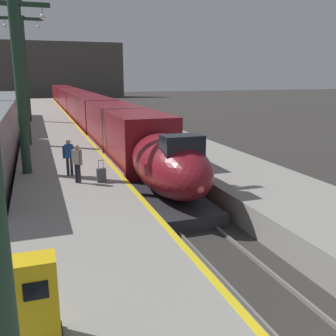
{
  "coord_description": "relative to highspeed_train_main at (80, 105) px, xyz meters",
  "views": [
    {
      "loc": [
        -5.34,
        -2.93,
        5.61
      ],
      "look_at": [
        -0.21,
        11.88,
        1.8
      ],
      "focal_mm": 40.88,
      "sensor_mm": 36.0,
      "label": 1
    }
  ],
  "objects": [
    {
      "name": "highspeed_train_main",
      "position": [
        0.0,
        0.0,
        0.0
      ],
      "size": [
        2.92,
        75.44,
        3.6
      ],
      "color": "maroon",
      "rests_on": "ground"
    },
    {
      "name": "rail_main_left",
      "position": [
        -0.75,
        -18.32,
        -1.91
      ],
      "size": [
        0.08,
        110.0,
        0.12
      ],
      "primitive_type": "cube",
      "color": "slate",
      "rests_on": "ground"
    },
    {
      "name": "rail_secondary_right",
      "position": [
        -7.35,
        -18.32,
        -1.91
      ],
      "size": [
        0.08,
        110.0,
        0.12
      ],
      "primitive_type": "cube",
      "color": "slate",
      "rests_on": "ground"
    },
    {
      "name": "passenger_near_edge",
      "position": [
        -3.79,
        -32.32,
        0.07
      ],
      "size": [
        0.42,
        0.45,
        1.69
      ],
      "color": "#23232D",
      "rests_on": "platform_left"
    },
    {
      "name": "platform_right",
      "position": [
        4.05,
        -21.07,
        -1.45
      ],
      "size": [
        4.8,
        110.0,
        1.05
      ],
      "primitive_type": "cube",
      "color": "gray",
      "rests_on": "ground"
    },
    {
      "name": "platform_left_safety_stripe",
      "position": [
        -1.77,
        -21.07,
        -0.92
      ],
      "size": [
        0.2,
        107.8,
        0.01
      ],
      "primitive_type": "cube",
      "color": "yellow",
      "rests_on": "platform_left"
    },
    {
      "name": "rail_main_right",
      "position": [
        0.75,
        -18.32,
        -1.91
      ],
      "size": [
        0.08,
        110.0,
        0.12
      ],
      "primitive_type": "cube",
      "color": "slate",
      "rests_on": "ground"
    },
    {
      "name": "terminus_back_wall",
      "position": [
        0.0,
        56.18,
        5.03
      ],
      "size": [
        36.0,
        2.0,
        14.0
      ],
      "primitive_type": "cube",
      "color": "#4C4742",
      "rests_on": "ground"
    },
    {
      "name": "platform_left",
      "position": [
        -4.05,
        -21.07,
        -1.45
      ],
      "size": [
        4.8,
        110.0,
        1.05
      ],
      "primitive_type": "cube",
      "color": "gray",
      "rests_on": "ground"
    },
    {
      "name": "ticket_machine_yellow",
      "position": [
        -5.55,
        -42.51,
        -0.18
      ],
      "size": [
        0.76,
        0.62,
        1.6
      ],
      "color": "yellow",
      "rests_on": "platform_left"
    },
    {
      "name": "station_column_far",
      "position": [
        -5.9,
        -21.62,
        4.58
      ],
      "size": [
        4.0,
        0.68,
        9.13
      ],
      "color": "#1E3828",
      "rests_on": "platform_left"
    },
    {
      "name": "passenger_mid_platform",
      "position": [
        -4.0,
        -30.9,
        0.07
      ],
      "size": [
        0.57,
        0.27,
        1.69
      ],
      "color": "#23232D",
      "rests_on": "platform_left"
    },
    {
      "name": "rolling_suitcase",
      "position": [
        -2.8,
        -32.5,
        -0.62
      ],
      "size": [
        0.4,
        0.22,
        0.98
      ],
      "color": "#4C4C51",
      "rests_on": "platform_left"
    },
    {
      "name": "station_column_distant",
      "position": [
        -5.9,
        -7.08,
        5.1
      ],
      "size": [
        4.0,
        0.68,
        10.13
      ],
      "color": "#1E3828",
      "rests_on": "platform_left"
    },
    {
      "name": "station_column_mid",
      "position": [
        -5.9,
        -29.76,
        4.84
      ],
      "size": [
        4.0,
        0.68,
        9.63
      ],
      "color": "#1E3828",
      "rests_on": "platform_left"
    }
  ]
}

